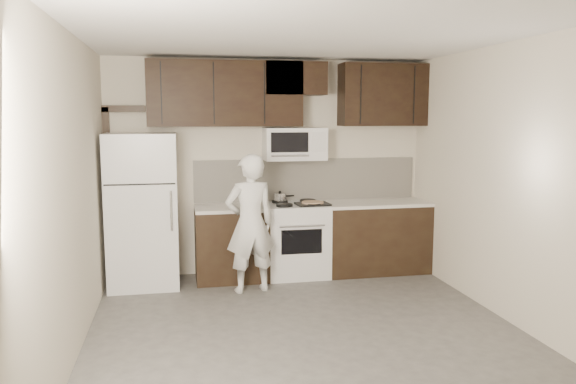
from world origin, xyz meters
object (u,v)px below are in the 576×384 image
object	(u,v)px
stove	(296,239)
refrigerator	(143,210)
microwave	(295,144)
person	(250,223)

from	to	relation	value
stove	refrigerator	distance (m)	1.90
stove	microwave	bearing A→B (deg)	90.10
stove	microwave	world-z (taller)	microwave
microwave	person	world-z (taller)	microwave
refrigerator	person	distance (m)	1.30
stove	microwave	distance (m)	1.20
microwave	stove	bearing A→B (deg)	-89.90
stove	person	size ratio (longest dim) A/B	0.59
stove	person	distance (m)	0.90
person	stove	bearing A→B (deg)	-151.62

